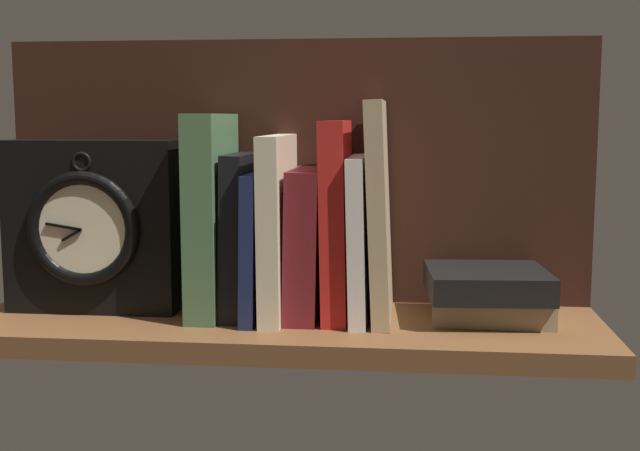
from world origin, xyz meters
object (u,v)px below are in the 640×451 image
book_black_skeptic (240,235)px  book_navy_bierce (259,244)px  book_stack_side (489,293)px  book_red_requiem (337,220)px  book_tan_shortstories (379,211)px  book_green_romantic (212,215)px  book_maroon_dawkins (307,243)px  book_cream_twain (278,226)px  framed_clock (92,227)px  book_white_catcher (359,238)px

book_black_skeptic → book_navy_bierce: book_black_skeptic is taller
book_black_skeptic → book_stack_side: bearing=0.8°
book_navy_bierce → book_red_requiem: (9.48, 0.00, 3.06)cm
book_red_requiem → book_tan_shortstories: size_ratio=0.91×
book_green_romantic → book_stack_side: size_ratio=1.58×
book_black_skeptic → book_maroon_dawkins: (8.19, 0.00, -0.89)cm
book_cream_twain → book_stack_side: size_ratio=1.41×
book_maroon_dawkins → book_stack_side: bearing=1.1°
book_cream_twain → book_red_requiem: size_ratio=0.93×
book_tan_shortstories → framed_clock: (-35.20, -0.67, -2.32)cm
book_white_catcher → book_green_romantic: bearing=180.0°
book_green_romantic → book_cream_twain: size_ratio=1.12×
book_green_romantic → book_white_catcher: bearing=0.0°
book_black_skeptic → book_tan_shortstories: bearing=0.0°
book_red_requiem → book_stack_side: size_ratio=1.52×
book_maroon_dawkins → book_white_catcher: (6.36, 0.00, 0.78)cm
book_maroon_dawkins → framed_clock: bearing=-178.6°
book_maroon_dawkins → book_black_skeptic: bearing=180.0°
book_white_catcher → book_stack_side: bearing=1.6°
book_cream_twain → framed_clock: book_cream_twain is taller
book_green_romantic → book_white_catcher: 18.11cm
book_navy_bierce → book_maroon_dawkins: 5.84cm
book_maroon_dawkins → book_white_catcher: size_ratio=0.92×
book_maroon_dawkins → book_stack_side: size_ratio=1.15×
book_navy_bierce → framed_clock: size_ratio=0.82×
book_black_skeptic → book_red_requiem: 12.00cm
book_green_romantic → book_white_catcher: (17.94, 0.00, -2.49)cm
book_cream_twain → book_maroon_dawkins: size_ratio=1.23×
book_cream_twain → book_white_catcher: book_cream_twain is taller
book_navy_bierce → book_white_catcher: bearing=0.0°
book_navy_bierce → framed_clock: bearing=-178.2°
book_green_romantic → book_red_requiem: 15.23cm
book_red_requiem → framed_clock: size_ratio=1.11×
framed_clock → book_navy_bierce: bearing=1.8°
book_white_catcher → framed_clock: size_ratio=0.91×
book_tan_shortstories → book_white_catcher: bearing=180.0°
book_cream_twain → book_white_catcher: 9.88cm
book_green_romantic → book_navy_bierce: 6.71cm
book_black_skeptic → book_maroon_dawkins: book_black_skeptic is taller
book_navy_bierce → book_maroon_dawkins: size_ratio=0.98×
book_red_requiem → book_white_catcher: bearing=0.0°
framed_clock → book_cream_twain: bearing=1.7°
book_white_catcher → book_tan_shortstories: 3.99cm
book_navy_bierce → book_stack_side: 28.23cm
book_black_skeptic → book_navy_bierce: size_ratio=1.12×
book_maroon_dawkins → book_tan_shortstories: size_ratio=0.69×
book_white_catcher → book_stack_side: (15.49, 0.43, -6.49)cm
book_navy_bierce → book_maroon_dawkins: book_maroon_dawkins is taller
book_white_catcher → book_tan_shortstories: size_ratio=0.75×
book_white_catcher → framed_clock: framed_clock is taller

